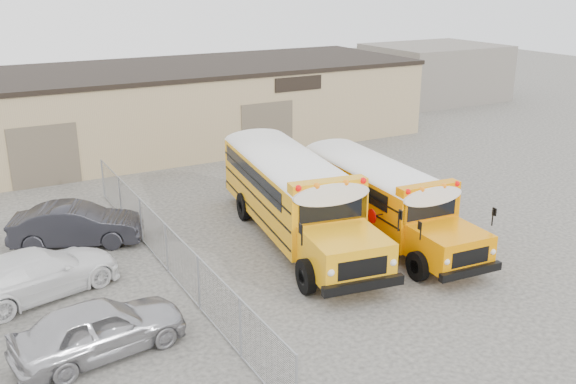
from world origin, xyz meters
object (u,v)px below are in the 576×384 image
car_dark (76,225)px  tarp_bundle (378,254)px  school_bus_left (243,147)px  school_bus_right (312,155)px  car_silver (100,328)px  car_white (37,273)px

car_dark → tarp_bundle: bearing=-111.1°
school_bus_left → school_bus_right: bearing=-39.8°
car_silver → car_dark: (1.01, 7.98, 0.00)m
school_bus_right → car_dark: school_bus_right is taller
tarp_bundle → car_dark: size_ratio=0.31×
school_bus_left → car_white: (-10.58, -7.21, -1.15)m
school_bus_left → car_white: school_bus_left is taller
tarp_bundle → car_dark: car_dark is taller
school_bus_left → school_bus_right: size_ratio=1.14×
car_white → school_bus_left: bearing=-71.9°
car_white → school_bus_right: bearing=-85.1°
school_bus_left → school_bus_right: 3.37m
tarp_bundle → car_white: size_ratio=0.29×
car_silver → school_bus_right: bearing=-60.7°
school_bus_left → car_silver: (-9.64, -11.56, -1.12)m
school_bus_left → tarp_bundle: bearing=-91.1°
school_bus_right → car_silver: school_bus_right is taller
school_bus_left → car_dark: (-8.63, -3.58, -1.12)m
school_bus_left → school_bus_right: (2.59, -2.15, -0.22)m
school_bus_left → school_bus_right: school_bus_left is taller
school_bus_left → car_white: size_ratio=2.20×
tarp_bundle → car_silver: (-9.42, -0.32, 0.02)m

